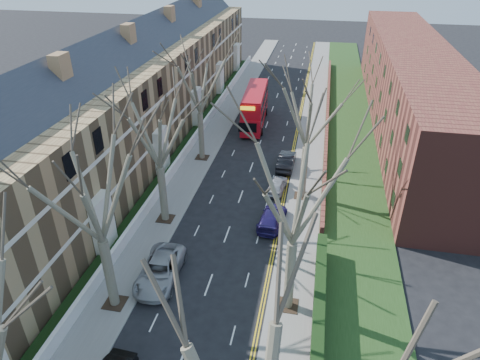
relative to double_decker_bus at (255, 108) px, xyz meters
The scene contains 16 objects.
pavement_left 4.90m from the double_decker_bus, behind, with size 3.00×102.00×0.12m, color slate.
pavement_right 7.91m from the double_decker_bus, ahead, with size 3.00×102.00×0.12m, color slate.
terrace_left 14.79m from the double_decker_bus, 146.61° to the right, with size 9.70×78.00×13.60m.
flats_right 19.69m from the double_decker_bus, 12.03° to the left, with size 13.97×54.00×10.00m.
front_wall_left 10.10m from the double_decker_bus, 127.29° to the right, with size 0.30×78.00×1.00m.
grass_verge_right 12.28m from the double_decker_bus, ahead, with size 6.00×102.00×0.06m.
tree_left_mid 33.99m from the double_decker_bus, 97.08° to the right, with size 10.50×10.50×14.71m.
tree_left_far 24.33m from the double_decker_bus, 100.12° to the right, with size 10.15×10.15×14.22m.
tree_left_dist 13.79m from the double_decker_bus, 110.52° to the right, with size 10.50×10.50×14.71m.
tree_right_mid 32.62m from the double_decker_bus, 76.71° to the right, with size 10.50×10.50×14.71m.
tree_right_far 19.74m from the double_decker_bus, 66.66° to the right, with size 10.15×10.15×14.22m.
double_decker_bus is the anchor object (origin of this frame).
car_left_far 30.10m from the double_decker_bus, 93.69° to the right, with size 2.63×5.71×1.59m, color #999A9E.
car_right_near 22.44m from the double_decker_bus, 76.83° to the right, with size 1.93×4.75×1.38m, color #1F164E.
car_right_mid 17.00m from the double_decker_bus, 73.29° to the right, with size 1.52×3.78×1.29m, color #9E9FA7.
car_right_far 12.49m from the double_decker_bus, 64.93° to the right, with size 1.66×4.76×1.57m, color black.
Camera 1 is at (6.51, -12.77, 21.62)m, focal length 32.00 mm.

